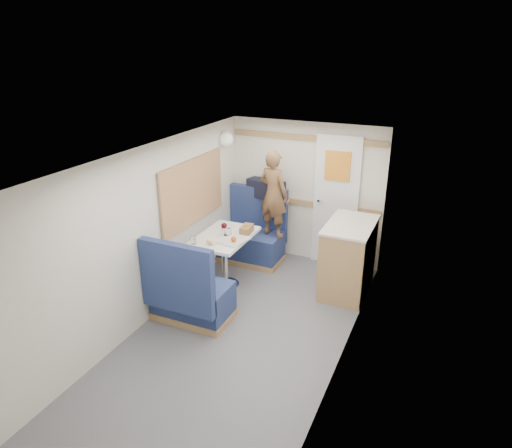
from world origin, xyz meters
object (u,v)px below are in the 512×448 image
at_px(dome_light, 226,139).
at_px(tumbler_right, 229,232).
at_px(duffel_bag, 266,189).
at_px(dinette_table, 224,247).
at_px(bench_near, 190,297).
at_px(galley_counter, 348,257).
at_px(bread_loaf, 247,229).
at_px(wine_glass, 224,226).
at_px(bench_far, 253,240).
at_px(cheese_block, 211,242).
at_px(salt_grinder, 222,232).
at_px(tumbler_left, 193,240).
at_px(beer_glass, 246,229).
at_px(tray, 234,240).
at_px(orange_fruit, 234,239).
at_px(pepper_grinder, 223,231).

xyz_separation_m(dome_light, tumbler_right, (0.45, -0.83, -0.98)).
distance_m(dome_light, duffel_bag, 0.91).
distance_m(dinette_table, bench_near, 0.90).
bearing_deg(galley_counter, duffel_bag, 157.45).
bearing_deg(dome_light, bread_loaf, -47.06).
bearing_deg(wine_glass, bread_loaf, 38.84).
distance_m(tumbler_right, bread_loaf, 0.24).
xyz_separation_m(bench_far, bench_near, (0.00, -1.73, 0.00)).
distance_m(cheese_block, salt_grinder, 0.28).
height_order(dome_light, galley_counter, dome_light).
distance_m(duffel_bag, bread_loaf, 0.98).
xyz_separation_m(duffel_bag, tumbler_left, (-0.31, -1.50, -0.26)).
bearing_deg(dinette_table, dome_light, 114.65).
bearing_deg(bench_far, beer_glass, -71.73).
relative_size(galley_counter, duffel_bag, 1.74).
xyz_separation_m(bench_near, salt_grinder, (-0.01, 0.84, 0.47)).
distance_m(galley_counter, tumbler_left, 1.95).
bearing_deg(wine_glass, tumbler_left, -119.74).
relative_size(cheese_block, salt_grinder, 1.04).
distance_m(tray, orange_fruit, 0.08).
distance_m(tumbler_left, salt_grinder, 0.41).
height_order(dinette_table, salt_grinder, salt_grinder).
xyz_separation_m(dome_light, pepper_grinder, (0.36, -0.83, -0.98)).
bearing_deg(dome_light, salt_grinder, -66.52).
xyz_separation_m(pepper_grinder, salt_grinder, (0.02, -0.04, 0.00)).
xyz_separation_m(dome_light, beer_glass, (0.61, -0.67, -0.98)).
xyz_separation_m(galley_counter, pepper_grinder, (-1.50, -0.53, 0.30)).
xyz_separation_m(tray, tumbler_left, (-0.41, -0.28, 0.04)).
bearing_deg(dome_light, bench_far, 2.12).
distance_m(dinette_table, beer_glass, 0.36).
bearing_deg(pepper_grinder, tumbler_left, -116.04).
bearing_deg(bench_near, tumbler_right, 85.96).
xyz_separation_m(dinette_table, bench_far, (-0.00, 0.86, -0.27)).
bearing_deg(galley_counter, beer_glass, -163.55).
bearing_deg(beer_glass, tumbler_left, -128.51).
height_order(salt_grinder, bread_loaf, salt_grinder).
xyz_separation_m(bench_far, bread_loaf, (0.23, -0.68, 0.47)).
relative_size(cheese_block, wine_glass, 0.62).
bearing_deg(duffel_bag, dome_light, -134.69).
bearing_deg(galley_counter, dinette_table, -159.46).
height_order(galley_counter, pepper_grinder, galley_counter).
height_order(bench_far, tumbler_right, bench_far).
distance_m(bench_near, wine_glass, 1.03).
distance_m(dinette_table, pepper_grinder, 0.20).
distance_m(bench_far, tumbler_left, 1.34).
bearing_deg(bench_far, tumbler_left, -100.02).
height_order(orange_fruit, cheese_block, orange_fruit).
bearing_deg(cheese_block, tray, 44.11).
xyz_separation_m(dinette_table, cheese_block, (-0.02, -0.30, 0.19)).
bearing_deg(beer_glass, bench_near, -102.12).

